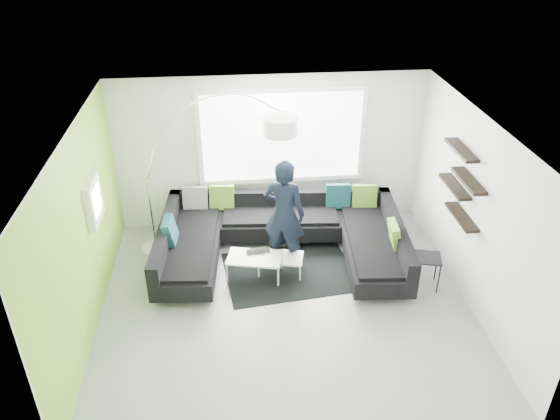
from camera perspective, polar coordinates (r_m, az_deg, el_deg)
The scene contains 9 objects.
ground at distance 8.40m, azimuth 0.54°, elevation -9.70°, with size 5.50×5.50×0.00m, color gray.
room_shell at distance 7.56m, azimuth 0.72°, elevation 1.94°, with size 5.54×5.04×2.82m.
sectional_sofa at distance 9.08m, azimuth 0.16°, elevation -3.32°, with size 4.17×2.77×0.86m.
rug at distance 9.02m, azimuth 0.96°, elevation -6.45°, with size 2.06×1.50×0.01m, color black.
coffee_table at distance 8.87m, azimuth -1.28°, elevation -5.74°, with size 1.11×0.65×0.36m, color silver.
arc_lamp at distance 9.12m, azimuth -13.79°, elevation 3.05°, with size 2.52×0.64×2.73m, color silver, non-canonical shape.
side_table at distance 8.88m, azimuth 15.00°, elevation -6.20°, with size 0.39×0.39×0.54m, color black.
person at distance 8.74m, azimuth 0.43°, elevation -0.41°, with size 0.80×0.67×1.88m, color black.
laptop at distance 8.81m, azimuth -2.22°, elevation -4.48°, with size 0.41×0.30×0.03m, color black.
Camera 1 is at (-0.72, -6.42, 5.37)m, focal length 35.00 mm.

